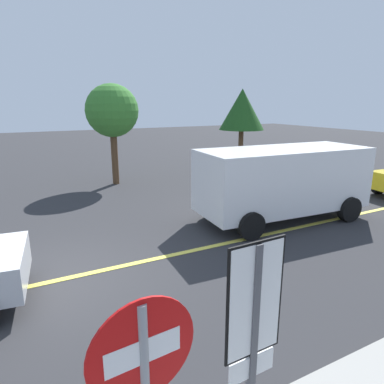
# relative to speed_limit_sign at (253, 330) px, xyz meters

# --- Properties ---
(ground_plane) EXTENTS (80.00, 80.00, 0.00)m
(ground_plane) POSITION_rel_speed_limit_sign_xyz_m (-1.17, 4.95, -1.76)
(ground_plane) COLOR #2D2D30
(lane_marking_centre) EXTENTS (28.00, 0.16, 0.01)m
(lane_marking_centre) POSITION_rel_speed_limit_sign_xyz_m (1.83, 4.95, -1.76)
(lane_marking_centre) COLOR #E0D14C
(speed_limit_sign) EXTENTS (0.54, 0.06, 2.52)m
(speed_limit_sign) POSITION_rel_speed_limit_sign_xyz_m (0.00, 0.00, 0.00)
(speed_limit_sign) COLOR #4C4C51
(speed_limit_sign) RESTS_ON ground_plane
(white_van) EXTENTS (5.31, 2.52, 2.20)m
(white_van) POSITION_rel_speed_limit_sign_xyz_m (5.59, 5.78, -0.50)
(white_van) COLOR white
(white_van) RESTS_ON ground_plane
(tree_left_verge) EXTENTS (2.20, 2.20, 4.17)m
(tree_left_verge) POSITION_rel_speed_limit_sign_xyz_m (8.52, 12.13, 1.40)
(tree_left_verge) COLOR #513823
(tree_left_verge) RESTS_ON ground_plane
(tree_centre_verge) EXTENTS (2.24, 2.24, 4.30)m
(tree_centre_verge) POSITION_rel_speed_limit_sign_xyz_m (2.31, 12.85, 1.39)
(tree_centre_verge) COLOR #513823
(tree_centre_verge) RESTS_ON ground_plane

